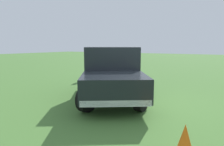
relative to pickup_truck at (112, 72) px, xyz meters
name	(u,v)px	position (x,y,z in m)	size (l,w,h in m)	color
ground_plane	(136,102)	(-0.12, -0.99, -0.92)	(80.00, 80.00, 0.00)	#477533
pickup_truck	(112,72)	(0.00, 0.00, 0.00)	(4.77, 4.01, 1.79)	black
person_bystander	(93,61)	(3.16, 3.11, 0.06)	(0.37, 0.37, 1.73)	#7A6B51
traffic_cone	(185,140)	(-2.70, -3.06, -0.64)	(0.32, 0.32, 0.55)	orange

